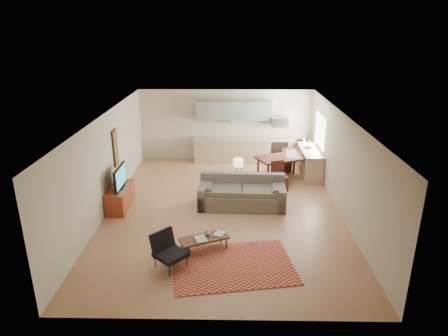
{
  "coord_description": "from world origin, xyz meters",
  "views": [
    {
      "loc": [
        0.19,
        -10.28,
        5.0
      ],
      "look_at": [
        0.0,
        0.3,
        1.15
      ],
      "focal_mm": 32.0,
      "sensor_mm": 36.0,
      "label": 1
    }
  ],
  "objects_px": {
    "sofa": "(242,192)",
    "armchair": "(170,251)",
    "coffee_table": "(204,244)",
    "dining_table": "(282,169)",
    "tv_credenza": "(120,198)",
    "console_table": "(238,184)"
  },
  "relations": [
    {
      "from": "coffee_table",
      "to": "dining_table",
      "type": "bearing_deg",
      "value": 38.1
    },
    {
      "from": "dining_table",
      "to": "tv_credenza",
      "type": "bearing_deg",
      "value": -179.12
    },
    {
      "from": "coffee_table",
      "to": "sofa",
      "type": "bearing_deg",
      "value": 43.97
    },
    {
      "from": "sofa",
      "to": "console_table",
      "type": "bearing_deg",
      "value": 98.41
    },
    {
      "from": "tv_credenza",
      "to": "dining_table",
      "type": "bearing_deg",
      "value": 24.67
    },
    {
      "from": "sofa",
      "to": "armchair",
      "type": "bearing_deg",
      "value": -115.27
    },
    {
      "from": "sofa",
      "to": "console_table",
      "type": "xyz_separation_m",
      "value": [
        -0.1,
        0.95,
        -0.13
      ]
    },
    {
      "from": "dining_table",
      "to": "armchair",
      "type": "bearing_deg",
      "value": -143.83
    },
    {
      "from": "tv_credenza",
      "to": "console_table",
      "type": "distance_m",
      "value": 3.55
    },
    {
      "from": "sofa",
      "to": "console_table",
      "type": "height_order",
      "value": "sofa"
    },
    {
      "from": "armchair",
      "to": "tv_credenza",
      "type": "relative_size",
      "value": 0.57
    },
    {
      "from": "sofa",
      "to": "armchair",
      "type": "xyz_separation_m",
      "value": [
        -1.61,
        -3.07,
        -0.06
      ]
    },
    {
      "from": "coffee_table",
      "to": "tv_credenza",
      "type": "bearing_deg",
      "value": 113.98
    },
    {
      "from": "console_table",
      "to": "dining_table",
      "type": "relative_size",
      "value": 0.39
    },
    {
      "from": "coffee_table",
      "to": "dining_table",
      "type": "height_order",
      "value": "dining_table"
    },
    {
      "from": "coffee_table",
      "to": "tv_credenza",
      "type": "height_order",
      "value": "tv_credenza"
    },
    {
      "from": "console_table",
      "to": "sofa",
      "type": "bearing_deg",
      "value": -65.7
    },
    {
      "from": "armchair",
      "to": "tv_credenza",
      "type": "bearing_deg",
      "value": 75.11
    },
    {
      "from": "coffee_table",
      "to": "tv_credenza",
      "type": "distance_m",
      "value": 3.4
    },
    {
      "from": "sofa",
      "to": "tv_credenza",
      "type": "relative_size",
      "value": 1.89
    },
    {
      "from": "coffee_table",
      "to": "dining_table",
      "type": "relative_size",
      "value": 0.7
    },
    {
      "from": "sofa",
      "to": "coffee_table",
      "type": "height_order",
      "value": "sofa"
    }
  ]
}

